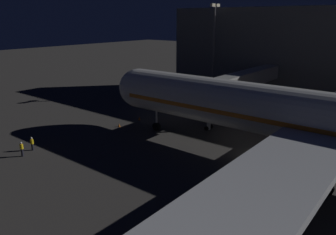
{
  "coord_description": "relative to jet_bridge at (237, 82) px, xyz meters",
  "views": [
    {
      "loc": [
        34.64,
        14.21,
        15.59
      ],
      "look_at": [
        3.0,
        -10.99,
        3.5
      ],
      "focal_mm": 35.53,
      "sensor_mm": 36.0,
      "label": 1
    }
  ],
  "objects": [
    {
      "name": "apron_floodlight_mast",
      "position": [
        -12.21,
        -11.89,
        4.83
      ],
      "size": [
        2.9,
        0.5,
        18.4
      ],
      "color": "#59595E",
      "rests_on": "ground_plane"
    },
    {
      "name": "jet_bridge",
      "position": [
        0.0,
        0.0,
        0.0
      ],
      "size": [
        25.1,
        3.4,
        7.35
      ],
      "color": "#9E9E99",
      "rests_on": "ground_plane"
    },
    {
      "name": "ground_crew_near_nose_gear",
      "position": [
        30.29,
        -11.91,
        -4.83
      ],
      "size": [
        0.4,
        0.4,
        1.79
      ],
      "color": "black",
      "rests_on": "ground_plane"
    },
    {
      "name": "traffic_cone_nose_port",
      "position": [
        11.09,
        -11.15,
        -5.54
      ],
      "size": [
        0.36,
        0.36,
        0.55
      ],
      "primitive_type": "cone",
      "color": "orange",
      "rests_on": "ground_plane"
    },
    {
      "name": "traffic_cone_nose_starboard",
      "position": [
        15.49,
        -11.15,
        -5.54
      ],
      "size": [
        0.36,
        0.36,
        0.55
      ],
      "primitive_type": "cone",
      "color": "orange",
      "rests_on": "ground_plane"
    },
    {
      "name": "ground_crew_by_belt_loader",
      "position": [
        28.52,
        -12.74,
        -4.89
      ],
      "size": [
        0.4,
        0.4,
        1.7
      ],
      "color": "black",
      "rests_on": "ground_plane"
    },
    {
      "name": "ground_plane",
      "position": [
        13.29,
        9.84,
        -5.82
      ],
      "size": [
        320.0,
        320.0,
        0.0
      ],
      "primitive_type": "plane",
      "color": "#383533"
    }
  ]
}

